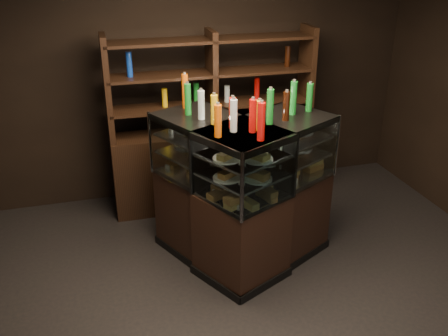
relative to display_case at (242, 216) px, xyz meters
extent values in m
plane|color=black|center=(0.04, -0.83, -0.47)|extent=(5.00, 5.00, 0.00)
cube|color=black|center=(0.04, 1.67, 1.03)|extent=(5.00, 0.02, 3.00)
cube|color=black|center=(0.20, -0.06, -0.06)|extent=(1.41, 1.14, 0.82)
cube|color=black|center=(0.20, -0.06, -0.43)|extent=(1.45, 1.18, 0.08)
cube|color=black|center=(0.20, -0.06, 0.90)|extent=(1.41, 1.14, 0.06)
cube|color=silver|center=(0.20, -0.06, 0.36)|extent=(1.34, 1.08, 0.02)
cube|color=silver|center=(0.20, -0.06, 0.55)|extent=(1.34, 1.08, 0.02)
cube|color=silver|center=(0.20, -0.06, 0.73)|extent=(1.34, 1.08, 0.02)
cube|color=white|center=(0.35, -0.35, 0.64)|extent=(1.12, 0.59, 0.58)
cylinder|color=silver|center=(0.90, -0.05, 0.64)|extent=(0.03, 0.03, 0.60)
cylinder|color=silver|center=(-0.21, -0.64, 0.64)|extent=(0.03, 0.03, 0.60)
cube|color=black|center=(-0.20, 0.07, -0.06)|extent=(1.10, 1.41, 0.82)
cube|color=black|center=(-0.20, 0.07, -0.43)|extent=(1.14, 1.45, 0.08)
cube|color=black|center=(-0.20, 0.07, 0.90)|extent=(1.10, 1.41, 0.06)
cube|color=silver|center=(-0.20, 0.07, 0.36)|extent=(1.04, 1.34, 0.02)
cube|color=silver|center=(-0.20, 0.07, 0.55)|extent=(1.04, 1.34, 0.02)
cube|color=silver|center=(-0.20, 0.07, 0.73)|extent=(1.04, 1.34, 0.02)
cube|color=white|center=(-0.49, -0.07, 0.64)|extent=(0.54, 1.14, 0.58)
cylinder|color=silver|center=(-0.21, -0.64, 0.64)|extent=(0.03, 0.03, 0.60)
cylinder|color=silver|center=(-0.75, 0.50, 0.64)|extent=(0.03, 0.03, 0.60)
cube|color=#BF8E44|center=(-0.26, -0.34, 0.40)|extent=(0.20, 0.16, 0.06)
cube|color=#BF8E44|center=(0.06, -0.17, 0.40)|extent=(0.20, 0.16, 0.06)
cube|color=#BF8E44|center=(0.37, -0.01, 0.40)|extent=(0.20, 0.16, 0.06)
cube|color=#BF8E44|center=(0.68, 0.16, 0.40)|extent=(0.20, 0.16, 0.06)
cylinder|color=white|center=(-0.23, -0.29, 0.57)|extent=(0.24, 0.24, 0.02)
cube|color=#BF8E44|center=(-0.23, -0.29, 0.60)|extent=(0.19, 0.15, 0.05)
cylinder|color=white|center=(0.20, -0.06, 0.57)|extent=(0.24, 0.24, 0.02)
cube|color=#BF8E44|center=(0.20, -0.06, 0.60)|extent=(0.19, 0.15, 0.05)
cylinder|color=white|center=(0.62, 0.16, 0.57)|extent=(0.24, 0.24, 0.02)
cube|color=#BF8E44|center=(0.62, 0.16, 0.60)|extent=(0.19, 0.15, 0.05)
cylinder|color=white|center=(-0.23, -0.29, 0.74)|extent=(0.24, 0.24, 0.02)
cube|color=#BF8E44|center=(-0.23, -0.29, 0.78)|extent=(0.19, 0.15, 0.05)
cylinder|color=white|center=(0.20, -0.06, 0.74)|extent=(0.24, 0.24, 0.02)
cube|color=#BF8E44|center=(0.20, -0.06, 0.78)|extent=(0.19, 0.15, 0.05)
cylinder|color=white|center=(0.62, 0.16, 0.74)|extent=(0.24, 0.24, 0.02)
cube|color=#BF8E44|center=(0.62, 0.16, 0.78)|extent=(0.19, 0.15, 0.05)
cube|color=#BF8E44|center=(-0.45, 0.53, 0.40)|extent=(0.16, 0.20, 0.06)
cube|color=#BF8E44|center=(-0.30, 0.21, 0.40)|extent=(0.16, 0.20, 0.06)
cube|color=#BF8E44|center=(-0.15, -0.11, 0.40)|extent=(0.16, 0.20, 0.06)
cube|color=#BF8E44|center=(0.00, -0.42, 0.40)|extent=(0.16, 0.20, 0.06)
cylinder|color=white|center=(-0.40, 0.50, 0.57)|extent=(0.24, 0.24, 0.02)
cube|color=#BF8E44|center=(-0.40, 0.50, 0.60)|extent=(0.15, 0.19, 0.05)
cylinder|color=white|center=(-0.20, 0.07, 0.57)|extent=(0.24, 0.24, 0.02)
cube|color=#BF8E44|center=(-0.20, 0.07, 0.60)|extent=(0.15, 0.19, 0.05)
cylinder|color=white|center=(0.01, -0.37, 0.57)|extent=(0.24, 0.24, 0.02)
cube|color=#BF8E44|center=(0.01, -0.37, 0.60)|extent=(0.15, 0.19, 0.05)
cylinder|color=white|center=(-0.40, 0.50, 0.74)|extent=(0.24, 0.24, 0.02)
cube|color=#BF8E44|center=(-0.40, 0.50, 0.78)|extent=(0.15, 0.19, 0.05)
cylinder|color=white|center=(-0.20, 0.07, 0.74)|extent=(0.24, 0.24, 0.02)
cube|color=#BF8E44|center=(-0.20, 0.07, 0.78)|extent=(0.15, 0.19, 0.05)
cylinder|color=white|center=(0.01, -0.37, 0.74)|extent=(0.24, 0.24, 0.02)
cube|color=#BF8E44|center=(0.01, -0.37, 0.78)|extent=(0.15, 0.19, 0.05)
cylinder|color=silver|center=(-0.27, -0.31, 1.07)|extent=(0.06, 0.06, 0.28)
cylinder|color=silver|center=(-0.27, -0.31, 1.22)|extent=(0.03, 0.03, 0.02)
cylinder|color=#0F38B2|center=(-0.11, -0.23, 1.07)|extent=(0.06, 0.06, 0.28)
cylinder|color=silver|center=(-0.11, -0.23, 1.22)|extent=(0.03, 0.03, 0.02)
cylinder|color=#B20C0A|center=(0.04, -0.15, 1.07)|extent=(0.06, 0.06, 0.28)
cylinder|color=silver|center=(0.04, -0.15, 1.22)|extent=(0.03, 0.03, 0.02)
cylinder|color=black|center=(0.20, -0.06, 1.07)|extent=(0.06, 0.06, 0.28)
cylinder|color=silver|center=(0.20, -0.06, 1.22)|extent=(0.03, 0.03, 0.02)
cylinder|color=#D8590A|center=(0.35, 0.02, 1.07)|extent=(0.06, 0.06, 0.28)
cylinder|color=silver|center=(0.35, 0.02, 1.22)|extent=(0.03, 0.03, 0.02)
cylinder|color=yellow|center=(0.51, 0.10, 1.07)|extent=(0.06, 0.06, 0.28)
cylinder|color=silver|center=(0.51, 0.10, 1.22)|extent=(0.03, 0.03, 0.02)
cylinder|color=#147223|center=(0.66, 0.18, 1.07)|extent=(0.06, 0.06, 0.28)
cylinder|color=silver|center=(0.66, 0.18, 1.22)|extent=(0.03, 0.03, 0.02)
cylinder|color=silver|center=(-0.42, 0.55, 1.07)|extent=(0.06, 0.06, 0.28)
cylinder|color=silver|center=(-0.42, 0.55, 1.22)|extent=(0.03, 0.03, 0.02)
cylinder|color=#0F38B2|center=(-0.35, 0.39, 1.07)|extent=(0.06, 0.06, 0.28)
cylinder|color=silver|center=(-0.35, 0.39, 1.22)|extent=(0.03, 0.03, 0.02)
cylinder|color=#B20C0A|center=(-0.27, 0.23, 1.07)|extent=(0.06, 0.06, 0.28)
cylinder|color=silver|center=(-0.27, 0.23, 1.22)|extent=(0.03, 0.03, 0.02)
cylinder|color=black|center=(-0.20, 0.07, 1.07)|extent=(0.06, 0.06, 0.28)
cylinder|color=silver|center=(-0.20, 0.07, 1.22)|extent=(0.03, 0.03, 0.02)
cylinder|color=#D8590A|center=(-0.12, -0.09, 1.07)|extent=(0.06, 0.06, 0.28)
cylinder|color=silver|center=(-0.12, -0.09, 1.22)|extent=(0.03, 0.03, 0.02)
cylinder|color=yellow|center=(-0.05, -0.25, 1.07)|extent=(0.06, 0.06, 0.28)
cylinder|color=silver|center=(-0.05, -0.25, 1.22)|extent=(0.03, 0.03, 0.02)
cylinder|color=#147223|center=(0.03, -0.41, 1.07)|extent=(0.06, 0.06, 0.28)
cylinder|color=silver|center=(0.03, -0.41, 1.22)|extent=(0.03, 0.03, 0.02)
cylinder|color=black|center=(0.81, 0.19, -0.38)|extent=(0.24, 0.24, 0.18)
cone|color=#215F1B|center=(0.81, 0.19, -0.04)|extent=(0.36, 0.36, 0.50)
cone|color=#215F1B|center=(0.81, 0.19, 0.12)|extent=(0.28, 0.28, 0.35)
cube|color=black|center=(0.04, 1.22, -0.02)|extent=(2.27, 0.46, 0.90)
cube|color=black|center=(-1.06, 1.24, 0.98)|extent=(0.07, 0.38, 1.10)
cube|color=black|center=(0.04, 1.22, 0.98)|extent=(0.07, 0.38, 1.10)
cube|color=black|center=(1.14, 1.20, 0.98)|extent=(0.07, 0.38, 1.10)
cube|color=black|center=(0.04, 1.22, 0.73)|extent=(2.22, 0.42, 0.03)
cube|color=black|center=(0.04, 1.22, 1.08)|extent=(2.22, 0.42, 0.03)
cube|color=black|center=(0.04, 1.22, 1.43)|extent=(2.22, 0.42, 0.03)
cylinder|color=silver|center=(-0.82, 1.24, 0.85)|extent=(0.06, 0.06, 0.22)
cylinder|color=#0F38B2|center=(-0.48, 1.23, 0.85)|extent=(0.06, 0.06, 0.22)
cylinder|color=#B20C0A|center=(-0.13, 1.22, 0.85)|extent=(0.06, 0.06, 0.22)
cylinder|color=black|center=(0.21, 1.22, 0.85)|extent=(0.06, 0.06, 0.22)
cylinder|color=#D8590A|center=(0.55, 1.21, 0.85)|extent=(0.06, 0.06, 0.22)
cylinder|color=yellow|center=(0.90, 1.21, 0.85)|extent=(0.06, 0.06, 0.22)
camera|label=1|loc=(-1.28, -3.86, 2.37)|focal=40.00mm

